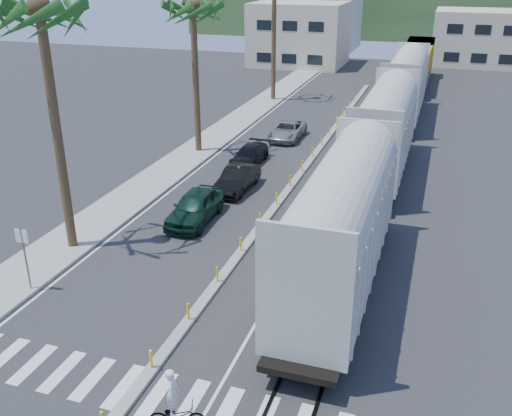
{
  "coord_description": "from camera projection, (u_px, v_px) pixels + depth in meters",
  "views": [
    {
      "loc": [
        8.29,
        -14.75,
        12.85
      ],
      "look_at": [
        0.42,
        9.05,
        2.0
      ],
      "focal_mm": 40.0,
      "sensor_mm": 36.0,
      "label": 1
    }
  ],
  "objects": [
    {
      "name": "ground",
      "position": [
        165.0,
        353.0,
        20.35
      ],
      "size": [
        140.0,
        140.0,
        0.0
      ],
      "primitive_type": "plane",
      "color": "#28282B",
      "rests_on": "ground"
    },
    {
      "name": "car_second",
      "position": [
        237.0,
        179.0,
        34.6
      ],
      "size": [
        1.8,
        4.52,
        1.46
      ],
      "primitive_type": "imported",
      "rotation": [
        0.0,
        0.0,
        -0.03
      ],
      "color": "black",
      "rests_on": "ground"
    },
    {
      "name": "hillside",
      "position": [
        408.0,
        2.0,
        105.09
      ],
      "size": [
        80.0,
        20.0,
        12.0
      ],
      "primitive_type": "cube",
      "color": "#385628",
      "rests_on": "ground"
    },
    {
      "name": "freight_train",
      "position": [
        393.0,
        111.0,
        41.18
      ],
      "size": [
        3.0,
        60.94,
        5.85
      ],
      "color": "#B2B0A3",
      "rests_on": "ground"
    },
    {
      "name": "crosswalk",
      "position": [
        138.0,
        390.0,
        18.6
      ],
      "size": [
        14.0,
        2.2,
        0.01
      ],
      "primitive_type": "cube",
      "color": "silver",
      "rests_on": "ground"
    },
    {
      "name": "buildings",
      "position": [
        346.0,
        25.0,
        82.89
      ],
      "size": [
        38.0,
        27.0,
        10.0
      ],
      "color": "beige",
      "rests_on": "ground"
    },
    {
      "name": "lane_markings",
      "position": [
        290.0,
        148.0,
        42.75
      ],
      "size": [
        9.42,
        90.0,
        0.01
      ],
      "color": "silver",
      "rests_on": "ground"
    },
    {
      "name": "car_third",
      "position": [
        249.0,
        155.0,
        39.19
      ],
      "size": [
        2.0,
        4.4,
        1.25
      ],
      "primitive_type": "imported",
      "rotation": [
        0.0,
        0.0,
        -0.03
      ],
      "color": "black",
      "rests_on": "ground"
    },
    {
      "name": "median",
      "position": [
        302.0,
        172.0,
        37.7
      ],
      "size": [
        0.45,
        60.0,
        0.85
      ],
      "color": "gray",
      "rests_on": "ground"
    },
    {
      "name": "street_sign",
      "position": [
        24.0,
        250.0,
        23.41
      ],
      "size": [
        0.6,
        0.08,
        3.0
      ],
      "color": "slate",
      "rests_on": "ground"
    },
    {
      "name": "rails",
      "position": [
        391.0,
        145.0,
        43.29
      ],
      "size": [
        1.56,
        100.0,
        0.06
      ],
      "color": "black",
      "rests_on": "ground"
    },
    {
      "name": "car_lead",
      "position": [
        195.0,
        207.0,
        30.42
      ],
      "size": [
        2.21,
        4.98,
        1.66
      ],
      "primitive_type": "imported",
      "rotation": [
        0.0,
        0.0,
        0.02
      ],
      "color": "black",
      "rests_on": "ground"
    },
    {
      "name": "sidewalk",
      "position": [
        212.0,
        140.0,
        44.55
      ],
      "size": [
        3.0,
        90.0,
        0.15
      ],
      "primitive_type": "cube",
      "color": "gray",
      "rests_on": "ground"
    },
    {
      "name": "cyclist",
      "position": [
        176.0,
        410.0,
        16.85
      ],
      "size": [
        1.61,
        2.06,
        2.12
      ],
      "rotation": [
        0.0,
        0.0,
        1.89
      ],
      "color": "#9EA0A5",
      "rests_on": "ground"
    },
    {
      "name": "car_rear",
      "position": [
        287.0,
        130.0,
        44.75
      ],
      "size": [
        2.24,
        4.83,
        1.34
      ],
      "primitive_type": "imported",
      "rotation": [
        0.0,
        0.0,
        -0.0
      ],
      "color": "#989A9D",
      "rests_on": "ground"
    }
  ]
}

